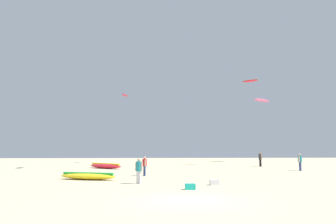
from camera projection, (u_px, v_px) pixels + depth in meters
ground_plane at (189, 200)px, 13.72m from camera, size 120.00×120.00×0.00m
person_foreground at (139, 169)px, 20.26m from camera, size 0.49×0.37×1.65m
person_midground at (260, 158)px, 39.25m from camera, size 0.40×0.58×1.78m
person_left at (145, 164)px, 25.98m from camera, size 0.36×0.52×1.61m
person_right at (300, 161)px, 31.86m from camera, size 0.44×0.45×1.75m
kite_grounded_near at (88, 176)px, 22.77m from camera, size 4.54×2.55×0.53m
kite_grounded_mid at (105, 166)px, 35.44m from camera, size 4.63×4.29×0.59m
cooler_box at (214, 183)px, 19.41m from camera, size 0.56×0.36×0.32m
gear_bag at (190, 187)px, 17.30m from camera, size 0.56×0.36×0.32m
kite_aloft_1 at (250, 81)px, 44.07m from camera, size 2.22×1.98×0.31m
kite_aloft_2 at (262, 100)px, 53.51m from camera, size 4.09×3.60×0.47m
kite_aloft_3 at (125, 95)px, 49.39m from camera, size 1.19×2.38×0.33m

